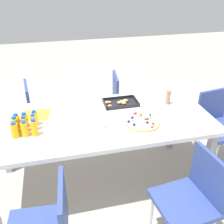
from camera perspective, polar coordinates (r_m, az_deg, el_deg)
ground_plane at (r=2.76m, az=-2.60°, el=-15.16°), size 12.00×12.00×0.00m
party_table at (r=2.33m, az=-2.98°, el=-2.94°), size 2.04×0.91×0.76m
chair_far_right at (r=3.21m, az=2.85°, el=2.86°), size 0.44×0.44×0.83m
chair_far_left at (r=3.09m, az=-15.69°, el=0.54°), size 0.44×0.44×0.83m
chair_end at (r=2.96m, az=22.48°, el=-2.04°), size 0.45×0.45×0.83m
chair_near_right at (r=2.03m, az=17.67°, el=-17.44°), size 0.44×0.44×0.83m
juice_bottle_0 at (r=2.16m, az=-20.98°, el=-3.86°), size 0.06×0.06×0.14m
juice_bottle_1 at (r=2.15m, az=-18.96°, el=-3.62°), size 0.06×0.06×0.14m
juice_bottle_2 at (r=2.13m, az=-16.99°, el=-3.42°), size 0.05×0.05×0.15m
juice_bottle_3 at (r=2.21m, az=-20.82°, el=-2.78°), size 0.06×0.06×0.15m
juice_bottle_4 at (r=2.20m, az=-19.03°, el=-2.64°), size 0.05×0.05×0.14m
juice_bottle_5 at (r=2.20m, az=-17.10°, el=-2.26°), size 0.05×0.05×0.15m
juice_bottle_6 at (r=2.28m, az=-20.57°, el=-1.94°), size 0.06×0.06×0.13m
juice_bottle_7 at (r=2.27m, az=-18.92°, el=-1.75°), size 0.06×0.06×0.14m
juice_bottle_8 at (r=2.27m, az=-16.90°, el=-1.34°), size 0.06×0.06×0.14m
fruit_pizza at (r=2.24m, az=6.81°, el=-2.15°), size 0.31×0.31×0.05m
snack_tray at (r=2.53m, az=1.84°, el=2.07°), size 0.34×0.21×0.04m
plate_stack at (r=2.18m, az=-3.70°, el=-2.92°), size 0.18×0.18×0.02m
napkin_stack at (r=2.41m, az=17.90°, el=-1.28°), size 0.15×0.15×0.01m
cardboard_tube at (r=2.56m, az=12.46°, el=3.22°), size 0.04×0.04×0.15m
paper_folder at (r=2.45m, az=-16.87°, el=-0.60°), size 0.29×0.23×0.01m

